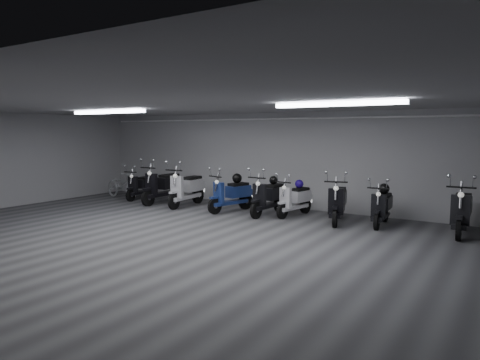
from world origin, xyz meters
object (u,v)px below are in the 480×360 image
Objects in this scene: scooter_6 at (294,194)px; scooter_8 at (382,201)px; bicycle at (122,182)px; scooter_9 at (462,204)px; helmet_2 at (237,178)px; helmet_1 at (384,189)px; scooter_7 at (338,196)px; scooter_1 at (162,180)px; scooter_4 at (231,189)px; scooter_0 at (141,182)px; helmet_0 at (273,180)px; scooter_5 at (269,191)px; scooter_2 at (186,183)px; helmet_3 at (299,184)px.

scooter_6 is 2.29m from scooter_8.
scooter_9 is at bearing -78.20° from bicycle.
helmet_1 is at bearing 4.91° from helmet_2.
scooter_7 is at bearing -79.19° from bicycle.
scooter_1 reaches higher than scooter_6.
helmet_2 is at bearing 178.94° from scooter_9.
scooter_1 is 5.69m from scooter_7.
bicycle is at bearing -165.90° from scooter_4.
scooter_6 is 6.30m from bicycle.
scooter_0 is 4.98m from helmet_0.
helmet_2 is (2.68, 0.16, 0.21)m from scooter_1.
scooter_1 is 3.81m from helmet_0.
scooter_8 is 0.87× the size of scooter_9.
helmet_1 is (1.01, 0.42, 0.20)m from scooter_7.
scooter_7 is at bearing -173.55° from scooter_8.
scooter_8 is 0.35m from helmet_1.
scooter_8 is (2.93, 0.26, -0.06)m from scooter_5.
scooter_1 is 1.02× the size of scooter_2.
scooter_7 is 1.12× the size of scooter_8.
helmet_2 is at bearing -78.13° from bicycle.
scooter_8 is at bearing 177.67° from scooter_9.
helmet_1 is (2.91, 0.49, 0.21)m from scooter_5.
scooter_1 reaches higher than scooter_0.
scooter_6 is at bearing -99.63° from helmet_3.
scooter_6 is 0.88× the size of scooter_7.
helmet_3 is (-1.23, 0.42, 0.18)m from scooter_7.
scooter_9 reaches higher than scooter_5.
helmet_0 is at bearing -77.33° from bicycle.
helmet_3 is at bearing 170.15° from scooter_8.
helmet_0 is (4.97, 0.04, 0.34)m from scooter_0.
scooter_6 is 6.93× the size of helmet_0.
helmet_1 is (-0.02, 0.22, 0.27)m from scooter_8.
scooter_9 is at bearing -7.47° from helmet_1.
helmet_2 is (-4.01, -0.34, 0.06)m from helmet_1.
scooter_4 is at bearing -179.30° from scooter_8.
scooter_6 is 6.13× the size of helmet_1.
scooter_7 is 1.06× the size of bicycle.
helmet_1 is (7.87, 0.28, 0.28)m from scooter_0.
scooter_0 is 0.84× the size of scooter_2.
scooter_9 is 3.98m from helmet_3.
scooter_2 is 1.07× the size of scooter_5.
helmet_3 is at bearing 39.27° from scooter_5.
bicycle is 6.36m from helmet_3.
scooter_7 is at bearing 5.64° from scooter_5.
scooter_1 is at bearing 166.24° from scooter_7.
helmet_3 is at bearing -179.99° from helmet_1.
scooter_1 is at bearing -165.77° from scooter_4.
scooter_6 is 5.76× the size of helmet_2.
scooter_4 reaches higher than scooter_8.
scooter_9 is 8.07× the size of helmet_0.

